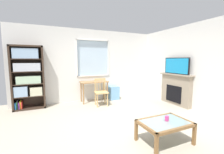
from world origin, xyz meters
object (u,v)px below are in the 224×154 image
wooden_chair (101,92)px  plastic_drawer_unit (113,93)px  bookshelf (28,75)px  fireplace (176,89)px  sippy_cup (167,118)px  desk_under_window (94,85)px  coffee_table (165,125)px  tv (176,66)px

wooden_chair → plastic_drawer_unit: (0.71, 0.56, -0.21)m
bookshelf → plastic_drawer_unit: 2.97m
bookshelf → fireplace: bookshelf is taller
wooden_chair → sippy_cup: (0.35, -2.57, -0.02)m
desk_under_window → coffee_table: size_ratio=1.08×
bookshelf → coffee_table: (2.45, -3.21, -0.70)m
bookshelf → fireplace: size_ratio=1.59×
bookshelf → coffee_table: size_ratio=2.14×
plastic_drawer_unit → sippy_cup: bearing=-96.5°
plastic_drawer_unit → wooden_chair: bearing=-141.6°
wooden_chair → sippy_cup: 2.60m
plastic_drawer_unit → coffee_table: plastic_drawer_unit is taller
tv → coffee_table: (-2.04, -1.65, -0.98)m
bookshelf → coffee_table: bearing=-52.6°
wooden_chair → tv: tv is taller
coffee_table → wooden_chair: bearing=96.5°
plastic_drawer_unit → coffee_table: 3.18m
coffee_table → sippy_cup: bearing=14.2°
wooden_chair → plastic_drawer_unit: size_ratio=1.78×
tv → desk_under_window: bearing=148.9°
tv → sippy_cup: 2.71m
desk_under_window → fireplace: bearing=-30.9°
desk_under_window → fireplace: 2.83m
bookshelf → plastic_drawer_unit: bearing=-1.1°
wooden_chair → coffee_table: bearing=-83.5°
bookshelf → desk_under_window: 2.12m
bookshelf → plastic_drawer_unit: bookshelf is taller
desk_under_window → bookshelf: bearing=177.1°
plastic_drawer_unit → bookshelf: bearing=178.9°
plastic_drawer_unit → fireplace: bearing=-42.5°
wooden_chair → bookshelf: bearing=163.9°
wooden_chair → desk_under_window: bearing=98.1°
tv → sippy_cup: bearing=-140.5°
desk_under_window → plastic_drawer_unit: desk_under_window is taller
bookshelf → fireplace: (4.51, -1.56, -0.51)m
plastic_drawer_unit → tv: bearing=-42.8°
coffee_table → sippy_cup: size_ratio=10.10×
desk_under_window → fireplace: (2.43, -1.46, -0.10)m
desk_under_window → wooden_chair: (0.07, -0.51, -0.16)m
bookshelf → sippy_cup: bearing=-51.8°
bookshelf → wooden_chair: (2.15, -0.62, -0.58)m
bookshelf → wooden_chair: 2.31m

